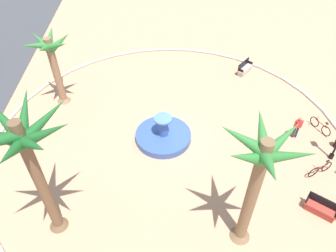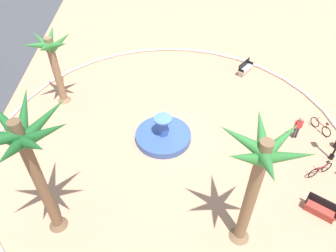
# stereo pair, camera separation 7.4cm
# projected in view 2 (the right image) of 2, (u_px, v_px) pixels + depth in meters

# --- Properties ---
(ground_plane) EXTENTS (80.00, 80.00, 0.00)m
(ground_plane) POSITION_uv_depth(u_px,v_px,m) (170.00, 137.00, 20.63)
(ground_plane) COLOR tan
(plaza_curb) EXTENTS (22.36, 22.36, 0.20)m
(plaza_curb) POSITION_uv_depth(u_px,v_px,m) (170.00, 136.00, 20.56)
(plaza_curb) COLOR silver
(plaza_curb) RESTS_ON ground
(fountain) EXTENTS (3.53, 3.53, 1.79)m
(fountain) POSITION_uv_depth(u_px,v_px,m) (163.00, 136.00, 20.31)
(fountain) COLOR #38569E
(fountain) RESTS_ON ground
(palm_tree_near_fountain) EXTENTS (4.26, 4.20, 7.25)m
(palm_tree_near_fountain) POSITION_uv_depth(u_px,v_px,m) (25.00, 150.00, 12.27)
(palm_tree_near_fountain) COLOR brown
(palm_tree_near_fountain) RESTS_ON ground
(palm_tree_by_curb) EXTENTS (3.36, 3.12, 5.25)m
(palm_tree_by_curb) POSITION_uv_depth(u_px,v_px,m) (52.00, 56.00, 20.92)
(palm_tree_by_curb) COLOR #8E6B4C
(palm_tree_by_curb) RESTS_ON ground
(palm_tree_mid_plaza) EXTENTS (3.70, 3.49, 6.85)m
(palm_tree_mid_plaza) POSITION_uv_depth(u_px,v_px,m) (257.00, 174.00, 12.34)
(palm_tree_mid_plaza) COLOR brown
(palm_tree_mid_plaza) RESTS_ON ground
(bench_east) EXTENTS (1.38, 1.57, 1.00)m
(bench_east) POSITION_uv_depth(u_px,v_px,m) (321.00, 209.00, 16.28)
(bench_east) COLOR #B73D33
(bench_east) RESTS_ON ground
(bench_west) EXTENTS (1.53, 1.44, 1.00)m
(bench_west) POSITION_uv_depth(u_px,v_px,m) (245.00, 69.00, 25.82)
(bench_west) COLOR beige
(bench_west) RESTS_ON ground
(bicycle_red_frame) EXTENTS (1.60, 0.76, 0.94)m
(bicycle_red_frame) POSITION_uv_depth(u_px,v_px,m) (321.00, 127.00, 20.77)
(bicycle_red_frame) COLOR black
(bicycle_red_frame) RESTS_ON ground
(bicycle_by_lamppost) EXTENTS (0.73, 1.61, 0.94)m
(bicycle_by_lamppost) POSITION_uv_depth(u_px,v_px,m) (320.00, 170.00, 18.14)
(bicycle_by_lamppost) COLOR black
(bicycle_by_lamppost) RESTS_ON ground
(person_cyclist_photo) EXTENTS (0.22, 0.53, 1.66)m
(person_cyclist_photo) POSITION_uv_depth(u_px,v_px,m) (298.00, 127.00, 19.96)
(person_cyclist_photo) COLOR #33333D
(person_cyclist_photo) RESTS_ON ground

